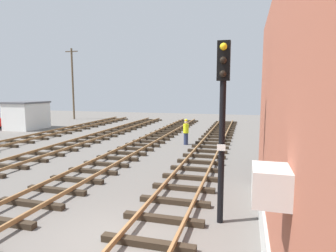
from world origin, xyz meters
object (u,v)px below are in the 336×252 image
utility_pole_far (73,83)px  track_worker_foreground (186,132)px  signal_mast (222,112)px  control_hut (27,115)px

utility_pole_far → track_worker_foreground: bearing=-36.8°
signal_mast → track_worker_foreground: 12.46m
signal_mast → utility_pole_far: size_ratio=0.57×
utility_pole_far → track_worker_foreground: 23.05m
signal_mast → utility_pole_far: bearing=130.6°
utility_pole_far → track_worker_foreground: utility_pole_far is taller
control_hut → utility_pole_far: size_ratio=0.41×
control_hut → utility_pole_far: utility_pole_far is taller
utility_pole_far → track_worker_foreground: (18.19, -13.61, -3.91)m
signal_mast → control_hut: 25.97m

